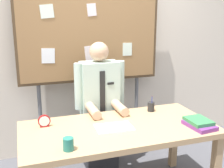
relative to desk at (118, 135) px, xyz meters
name	(u,v)px	position (x,y,z in m)	size (l,w,h in m)	color
back_wall	(86,44)	(0.00, 1.17, 0.70)	(6.40, 0.08, 2.70)	beige
desk	(118,135)	(0.00, 0.00, 0.00)	(1.72, 0.84, 0.73)	tan
person	(100,112)	(0.00, 0.59, 0.01)	(0.55, 0.56, 1.43)	#2D2D33
bulletin_board	(90,33)	(0.00, 0.96, 0.85)	(1.66, 0.09, 2.11)	#4C3823
book_stack	(199,123)	(0.68, -0.23, 0.11)	(0.21, 0.29, 0.07)	#72337F
open_notebook	(114,128)	(-0.05, -0.02, 0.09)	(0.32, 0.21, 0.01)	white
desk_clock	(44,121)	(-0.63, 0.21, 0.13)	(0.11, 0.04, 0.11)	maroon
coffee_mug	(68,144)	(-0.50, -0.29, 0.13)	(0.08, 0.08, 0.10)	#267266
pen_holder	(151,107)	(0.46, 0.28, 0.13)	(0.07, 0.07, 0.16)	#262626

